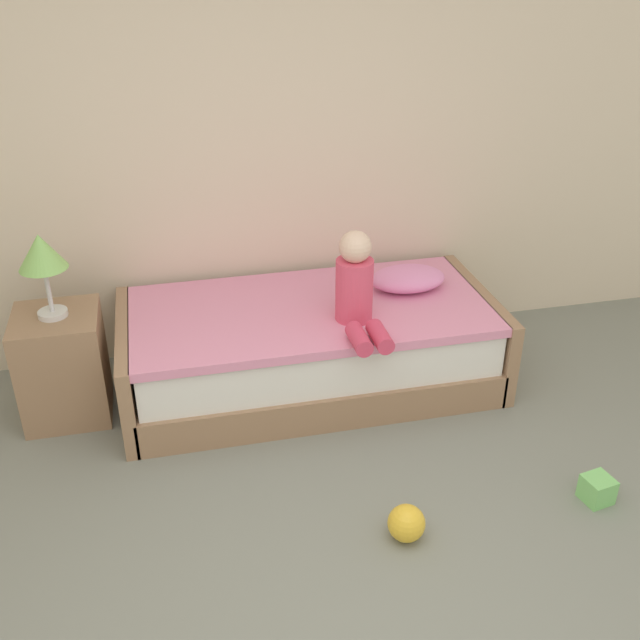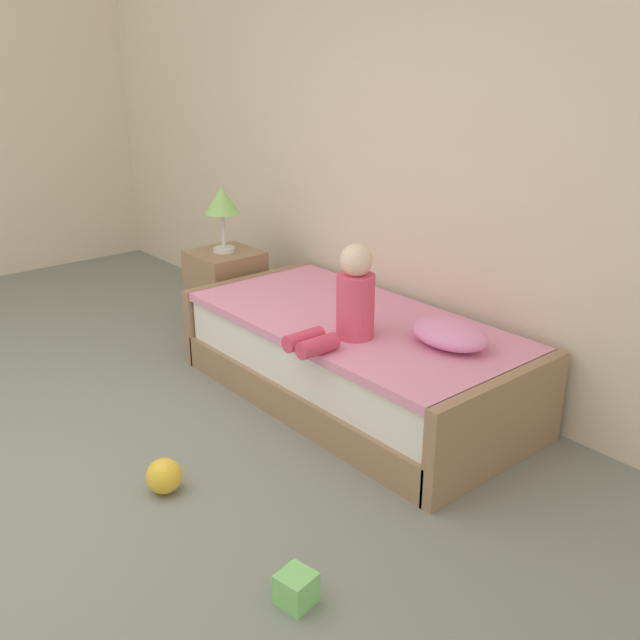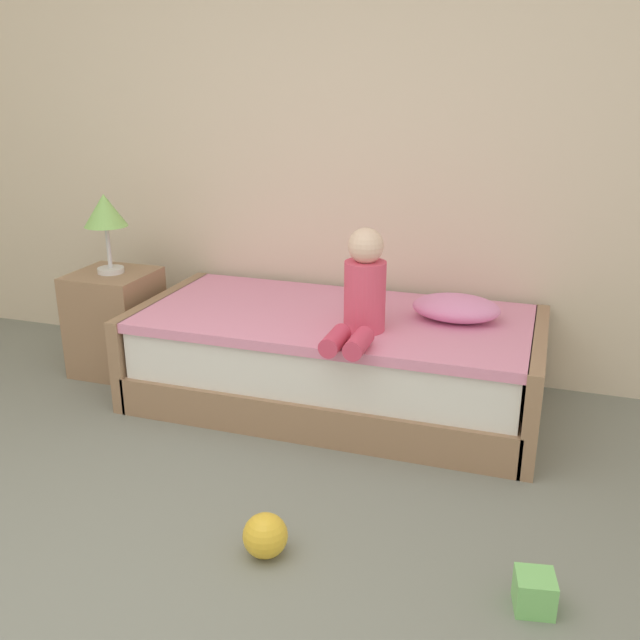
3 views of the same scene
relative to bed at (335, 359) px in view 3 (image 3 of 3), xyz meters
The scene contains 8 objects.
wall_rear 1.37m from the bed, 113.92° to the left, with size 7.20×0.10×2.90m, color beige.
bed is the anchor object (origin of this frame).
nightstand 1.35m from the bed, behind, with size 0.44×0.44×0.60m, color #997556.
table_lamp 1.52m from the bed, behind, with size 0.24×0.24×0.45m.
child_figure 0.55m from the bed, 48.44° to the right, with size 0.20×0.51×0.50m.
pillow 0.69m from the bed, ahead, with size 0.44×0.30×0.13m, color #EA8CC6.
toy_ball 1.32m from the bed, 83.81° to the right, with size 0.17×0.17×0.17m, color yellow.
toy_block 1.69m from the bed, 49.64° to the right, with size 0.13×0.13×0.13m, color #7FD872.
Camera 3 is at (1.28, -1.28, 1.67)m, focal length 39.34 mm.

